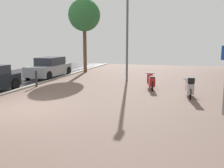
% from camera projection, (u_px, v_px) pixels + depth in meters
% --- Properties ---
extents(ground, '(21.00, 40.00, 0.13)m').
position_uv_depth(ground, '(51.00, 113.00, 9.08)').
color(ground, black).
extents(scooter_near, '(0.52, 1.68, 1.03)m').
position_uv_depth(scooter_near, '(190.00, 88.00, 11.44)').
color(scooter_near, black).
rests_on(scooter_near, ground).
extents(scooter_mid, '(0.68, 1.72, 0.84)m').
position_uv_depth(scooter_mid, '(151.00, 82.00, 13.36)').
color(scooter_mid, black).
rests_on(scooter_mid, ground).
extents(parked_car_far, '(1.82, 4.07, 1.44)m').
position_uv_depth(parked_car_far, '(49.00, 68.00, 18.22)').
color(parked_car_far, '#9EA5AA').
rests_on(parked_car_far, ground).
extents(lamp_post, '(0.20, 0.52, 5.84)m').
position_uv_depth(lamp_post, '(127.00, 31.00, 15.73)').
color(lamp_post, slate).
rests_on(lamp_post, ground).
extents(street_tree, '(2.65, 2.65, 6.08)m').
position_uv_depth(street_tree, '(84.00, 16.00, 20.34)').
color(street_tree, brown).
rests_on(street_tree, ground).
extents(bollard_far, '(0.12, 0.12, 0.93)m').
position_uv_depth(bollard_far, '(36.00, 79.00, 14.22)').
color(bollard_far, '#38383D').
rests_on(bollard_far, ground).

